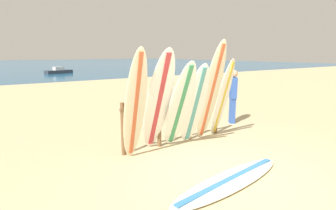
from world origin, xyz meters
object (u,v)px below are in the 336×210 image
(surfboard_leaning_left, at_px, (158,102))
(small_boat_offshore, at_px, (59,71))
(surfboard_rack, at_px, (175,114))
(beachgoer_standing, at_px, (233,94))
(surfboard_leaning_right, at_px, (222,98))
(surfboard_lying_on_sand, at_px, (230,180))
(surfboard_leaning_center_right, at_px, (211,92))
(surfboard_leaning_center_left, at_px, (180,106))
(surfboard_leaning_center, at_px, (195,105))
(surfboard_leaning_far_left, at_px, (135,106))

(surfboard_leaning_left, distance_m, small_boat_offshore, 25.92)
(surfboard_rack, xyz_separation_m, beachgoer_standing, (2.53, 0.48, 0.20))
(beachgoer_standing, bearing_deg, surfboard_rack, -169.25)
(surfboard_leaning_right, height_order, small_boat_offshore, surfboard_leaning_right)
(surfboard_leaning_left, xyz_separation_m, surfboard_lying_on_sand, (0.26, -1.79, -1.08))
(surfboard_leaning_center_right, distance_m, small_boat_offshore, 25.84)
(surfboard_leaning_center_right, xyz_separation_m, surfboard_lying_on_sand, (-1.16, -1.71, -1.18))
(surfboard_leaning_center_right, height_order, surfboard_lying_on_sand, surfboard_leaning_center_right)
(surfboard_leaning_center_right, bearing_deg, surfboard_leaning_center_left, -179.34)
(surfboard_lying_on_sand, bearing_deg, beachgoer_standing, 41.38)
(small_boat_offshore, bearing_deg, surfboard_leaning_center_left, -97.23)
(surfboard_leaning_left, bearing_deg, small_boat_offshore, 81.67)
(surfboard_leaning_right, relative_size, surfboard_lying_on_sand, 0.74)
(surfboard_leaning_center, xyz_separation_m, surfboard_leaning_right, (1.04, 0.15, 0.04))
(surfboard_rack, distance_m, surfboard_leaning_right, 1.34)
(surfboard_leaning_center_left, bearing_deg, surfboard_leaning_center, 1.95)
(surfboard_leaning_right, bearing_deg, surfboard_leaning_center_left, -173.78)
(surfboard_rack, xyz_separation_m, surfboard_leaning_left, (-0.69, -0.34, 0.42))
(small_boat_offshore, bearing_deg, beachgoer_standing, -91.24)
(surfboard_leaning_center_left, bearing_deg, beachgoer_standing, 18.46)
(surfboard_rack, bearing_deg, surfboard_leaning_left, -153.70)
(surfboard_leaning_center_left, bearing_deg, surfboard_lying_on_sand, -97.84)
(surfboard_leaning_center_left, bearing_deg, surfboard_leaning_center_right, 0.66)
(small_boat_offshore, bearing_deg, surfboard_leaning_center_right, -95.20)
(surfboard_leaning_center_left, height_order, surfboard_leaning_center_right, surfboard_leaning_center_right)
(surfboard_lying_on_sand, height_order, small_boat_offshore, small_boat_offshore)
(surfboard_leaning_far_left, distance_m, surfboard_leaning_center_right, 2.00)
(surfboard_leaning_center_left, xyz_separation_m, small_boat_offshore, (3.27, 25.73, -0.74))
(surfboard_leaning_far_left, height_order, surfboard_leaning_right, surfboard_leaning_far_left)
(surfboard_leaning_center_left, relative_size, surfboard_leaning_center_right, 0.82)
(surfboard_leaning_center_left, distance_m, beachgoer_standing, 2.88)
(surfboard_leaning_left, bearing_deg, surfboard_rack, 26.30)
(surfboard_leaning_left, bearing_deg, surfboard_leaning_far_left, -172.26)
(surfboard_leaning_far_left, relative_size, small_boat_offshore, 0.75)
(surfboard_leaning_center_right, relative_size, beachgoer_standing, 1.49)
(surfboard_leaning_far_left, distance_m, beachgoer_standing, 3.92)
(surfboard_leaning_center, xyz_separation_m, surfboard_lying_on_sand, (-0.67, -1.72, -0.93))
(surfboard_leaning_right, xyz_separation_m, surfboard_lying_on_sand, (-1.72, -1.86, -0.97))
(surfboard_leaning_center, relative_size, surfboard_lying_on_sand, 0.71)
(surfboard_leaning_center_right, relative_size, surfboard_leaning_right, 1.21)
(surfboard_leaning_left, bearing_deg, surfboard_leaning_center_right, -3.21)
(surfboard_rack, height_order, surfboard_leaning_center, surfboard_leaning_center)
(surfboard_leaning_center_left, height_order, surfboard_leaning_right, surfboard_leaning_right)
(surfboard_leaning_center, distance_m, surfboard_leaning_right, 1.05)
(surfboard_rack, bearing_deg, small_boat_offshore, 83.09)
(surfboard_leaning_right, bearing_deg, small_boat_offshore, 86.01)
(surfboard_rack, bearing_deg, surfboard_leaning_center, -60.16)
(surfboard_rack, xyz_separation_m, surfboard_leaning_far_left, (-1.28, -0.42, 0.42))
(surfboard_leaning_center_right, xyz_separation_m, small_boat_offshore, (2.34, 25.72, -0.96))
(surfboard_leaning_far_left, distance_m, surfboard_leaning_center_left, 1.08)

